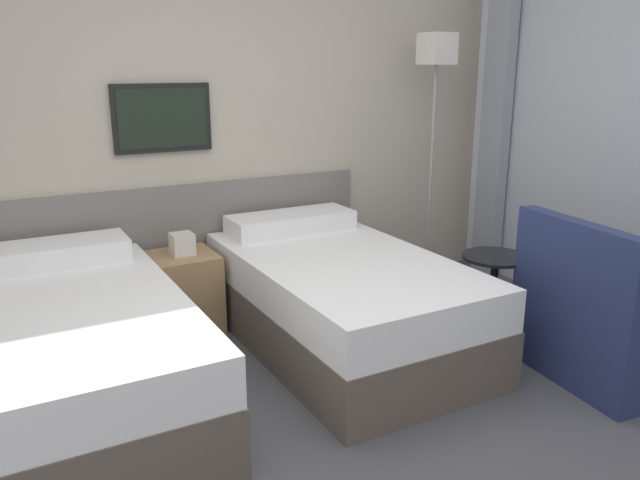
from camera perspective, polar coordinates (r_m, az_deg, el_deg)
The scene contains 8 objects.
ground_plane at distance 3.11m, azimuth 5.13°, elevation -17.75°, with size 16.00×16.00×0.00m, color #47474C.
wall_headboard at distance 4.40m, azimuth -9.62°, elevation 10.07°, with size 10.00×0.10×2.70m.
bed_near_door at distance 3.44m, azimuth -21.62°, elevation -9.70°, with size 1.11×1.91×0.71m.
bed_near_window at distance 3.91m, azimuth 1.97°, elevation -5.48°, with size 1.11×1.91×0.71m.
nightstand at distance 4.22m, azimuth -12.23°, elevation -4.59°, with size 0.41×0.43×0.67m.
floor_lamp at distance 4.82m, azimuth 10.51°, elevation 14.12°, with size 0.24×0.24×1.94m.
side_table at distance 4.08m, azimuth 15.59°, elevation -3.74°, with size 0.41×0.41×0.57m.
armchair at distance 3.90m, azimuth 24.78°, elevation -7.12°, with size 0.83×0.93×0.93m.
Camera 1 is at (-1.48, -2.13, 1.71)m, focal length 35.00 mm.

